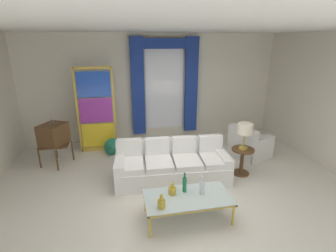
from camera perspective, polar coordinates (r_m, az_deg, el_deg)
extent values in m
plane|color=silver|center=(5.15, 2.02, -14.36)|extent=(16.00, 16.00, 0.00)
cube|color=silver|center=(7.44, -3.32, 8.54)|extent=(8.00, 0.12, 3.00)
cube|color=silver|center=(6.83, 32.39, 4.73)|extent=(0.12, 7.00, 3.00)
cube|color=white|center=(5.10, 0.22, 21.07)|extent=(8.00, 7.60, 0.04)
cube|color=white|center=(7.41, -0.82, 8.91)|extent=(1.10, 0.02, 2.50)
cylinder|color=gold|center=(7.22, -0.75, 19.11)|extent=(2.00, 0.04, 0.04)
cube|color=navy|center=(7.21, -6.77, 8.52)|extent=(0.36, 0.12, 2.70)
cube|color=navy|center=(7.49, 5.19, 8.95)|extent=(0.36, 0.12, 2.70)
cube|color=navy|center=(7.20, -0.71, 17.99)|extent=(1.80, 0.10, 0.28)
cube|color=white|center=(5.43, 0.99, -10.15)|extent=(2.38, 1.05, 0.38)
cube|color=white|center=(5.66, 0.44, -6.59)|extent=(2.33, 0.35, 0.78)
cube|color=white|center=(5.63, 11.95, -8.45)|extent=(0.26, 0.87, 0.56)
cube|color=white|center=(5.35, -10.59, -9.87)|extent=(0.26, 0.87, 0.56)
cube|color=white|center=(5.45, 10.23, -7.37)|extent=(0.58, 0.77, 0.12)
cube|color=white|center=(5.64, 9.40, -3.96)|extent=(0.52, 0.17, 0.40)
cube|color=white|center=(5.32, 4.20, -7.83)|extent=(0.58, 0.77, 0.12)
cube|color=white|center=(5.51, 3.59, -4.31)|extent=(0.52, 0.17, 0.40)
cube|color=white|center=(5.24, -2.09, -8.22)|extent=(0.58, 0.77, 0.12)
cube|color=white|center=(5.43, -2.44, -4.63)|extent=(0.52, 0.17, 0.40)
cube|color=white|center=(5.22, -8.51, -8.51)|extent=(0.58, 0.77, 0.12)
cube|color=white|center=(5.42, -8.59, -4.90)|extent=(0.52, 0.17, 0.40)
cube|color=silver|center=(4.29, 4.43, -15.56)|extent=(1.40, 0.71, 0.02)
cube|color=gold|center=(4.57, 3.27, -13.47)|extent=(1.40, 0.04, 0.03)
cube|color=gold|center=(4.04, 5.76, -18.37)|extent=(1.40, 0.04, 0.03)
cube|color=gold|center=(4.19, -4.98, -16.80)|extent=(0.04, 0.71, 0.03)
cube|color=gold|center=(4.51, 13.06, -14.46)|extent=(0.04, 0.71, 0.03)
cylinder|color=gold|center=(4.56, -5.12, -16.47)|extent=(0.04, 0.04, 0.38)
cylinder|color=gold|center=(4.84, 11.13, -14.45)|extent=(0.04, 0.04, 0.38)
cylinder|color=gold|center=(4.06, -4.05, -21.49)|extent=(0.04, 0.04, 0.38)
cylinder|color=gold|center=(4.38, 14.36, -18.72)|extent=(0.04, 0.04, 0.38)
cylinder|color=#196B3D|center=(4.33, 3.72, -12.96)|extent=(0.07, 0.07, 0.26)
cylinder|color=#196B3D|center=(4.25, 3.77, -11.14)|extent=(0.03, 0.03, 0.06)
sphere|color=#196B3D|center=(4.23, 3.78, -10.59)|extent=(0.04, 0.04, 0.04)
cylinder|color=silver|center=(4.31, 7.59, -13.51)|extent=(0.07, 0.07, 0.23)
cylinder|color=silver|center=(4.24, 7.68, -11.87)|extent=(0.03, 0.03, 0.06)
sphere|color=silver|center=(4.21, 7.71, -11.31)|extent=(0.04, 0.04, 0.04)
cylinder|color=gold|center=(4.00, -1.47, -16.99)|extent=(0.12, 0.12, 0.13)
cylinder|color=gold|center=(3.95, -1.49, -15.92)|extent=(0.04, 0.04, 0.05)
sphere|color=gold|center=(3.92, -1.49, -15.35)|extent=(0.05, 0.05, 0.05)
cylinder|color=gold|center=(4.31, 0.98, -14.30)|extent=(0.13, 0.13, 0.11)
cylinder|color=gold|center=(4.26, 0.99, -13.40)|extent=(0.05, 0.05, 0.05)
sphere|color=gold|center=(4.24, 0.99, -12.83)|extent=(0.06, 0.06, 0.06)
cube|color=brown|center=(6.51, -23.93, -3.78)|extent=(0.62, 0.54, 0.03)
cylinder|color=brown|center=(6.57, -26.81, -6.38)|extent=(0.04, 0.04, 0.50)
cylinder|color=brown|center=(6.94, -23.73, -4.61)|extent=(0.04, 0.04, 0.50)
cylinder|color=brown|center=(6.26, -23.56, -7.10)|extent=(0.04, 0.04, 0.50)
cylinder|color=brown|center=(6.65, -20.53, -5.19)|extent=(0.04, 0.04, 0.50)
cube|color=brown|center=(6.42, -24.23, -1.67)|extent=(0.69, 0.72, 0.48)
cube|color=black|center=(6.57, -25.82, -1.28)|extent=(0.19, 0.35, 0.30)
cylinder|color=gold|center=(6.57, -26.05, -3.05)|extent=(0.03, 0.04, 0.04)
cylinder|color=gold|center=(6.68, -25.15, -2.58)|extent=(0.03, 0.04, 0.04)
cylinder|color=silver|center=(6.30, -24.73, 1.91)|extent=(0.07, 0.12, 0.34)
cylinder|color=silver|center=(6.30, -24.73, 1.91)|extent=(0.07, 0.12, 0.34)
cube|color=white|center=(6.84, 17.89, -4.67)|extent=(1.03, 1.03, 0.40)
cube|color=white|center=(6.75, 18.10, -2.72)|extent=(0.88, 0.88, 0.10)
cube|color=white|center=(6.54, 16.21, -3.70)|extent=(0.46, 0.82, 0.80)
cube|color=white|center=(7.00, 16.01, -3.15)|extent=(0.75, 0.42, 0.58)
cube|color=white|center=(6.63, 20.04, -4.85)|extent=(0.75, 0.42, 0.58)
cube|color=gold|center=(6.81, -19.55, 3.07)|extent=(0.05, 0.05, 2.20)
cube|color=gold|center=(6.73, -11.96, 3.59)|extent=(0.05, 0.05, 2.20)
cube|color=gold|center=(6.57, -16.61, 12.37)|extent=(0.90, 0.05, 0.06)
cube|color=gold|center=(7.10, -15.03, -4.86)|extent=(0.90, 0.05, 0.10)
cube|color=yellow|center=(6.96, -15.30, -1.96)|extent=(0.82, 0.02, 0.64)
cube|color=purple|center=(6.76, -15.78, 3.34)|extent=(0.82, 0.02, 0.64)
cube|color=#1E47B7|center=(6.62, -16.29, 8.90)|extent=(0.82, 0.02, 0.64)
cylinder|color=beige|center=(6.83, -12.15, -5.76)|extent=(0.16, 0.16, 0.06)
ellipsoid|color=#236597|center=(6.79, -12.21, -4.91)|extent=(0.18, 0.32, 0.20)
sphere|color=#236597|center=(6.87, -12.27, -3.61)|extent=(0.09, 0.09, 0.09)
cone|color=gold|center=(6.93, -12.26, -3.42)|extent=(0.02, 0.04, 0.02)
cone|color=#1F7556|center=(6.58, -12.27, -4.73)|extent=(0.44, 0.40, 0.50)
cylinder|color=brown|center=(5.72, 16.41, -5.06)|extent=(0.48, 0.48, 0.03)
cylinder|color=brown|center=(5.84, 16.15, -7.67)|extent=(0.08, 0.08, 0.55)
cylinder|color=brown|center=(5.96, 15.91, -10.05)|extent=(0.36, 0.36, 0.03)
cylinder|color=#B29338|center=(5.70, 16.44, -4.74)|extent=(0.18, 0.18, 0.04)
cylinder|color=#B29338|center=(5.63, 16.63, -2.87)|extent=(0.03, 0.03, 0.36)
cylinder|color=beige|center=(5.55, 16.85, -0.56)|extent=(0.32, 0.32, 0.22)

